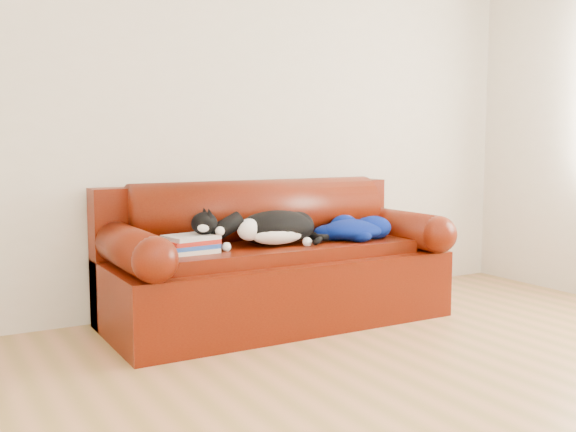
# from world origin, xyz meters

# --- Properties ---
(ground) EXTENTS (4.50, 4.50, 0.00)m
(ground) POSITION_xyz_m (0.00, 0.00, 0.00)
(ground) COLOR olive
(ground) RESTS_ON ground
(room_shell) EXTENTS (4.52, 4.02, 2.61)m
(room_shell) POSITION_xyz_m (0.12, 0.02, 1.67)
(room_shell) COLOR beige
(room_shell) RESTS_ON ground
(sofa_base) EXTENTS (2.10, 0.90, 0.50)m
(sofa_base) POSITION_xyz_m (-0.04, 1.49, 0.24)
(sofa_base) COLOR #3E0902
(sofa_base) RESTS_ON ground
(sofa_back) EXTENTS (2.10, 1.01, 0.88)m
(sofa_back) POSITION_xyz_m (-0.04, 1.74, 0.54)
(sofa_back) COLOR #3E0902
(sofa_back) RESTS_ON ground
(book_stack) EXTENTS (0.31, 0.26, 0.10)m
(book_stack) POSITION_xyz_m (-0.64, 1.42, 0.55)
(book_stack) COLOR silver
(book_stack) RESTS_ON sofa_base
(cat) EXTENTS (0.74, 0.29, 0.27)m
(cat) POSITION_xyz_m (-0.09, 1.40, 0.60)
(cat) COLOR black
(cat) RESTS_ON sofa_base
(blanket) EXTENTS (0.54, 0.43, 0.15)m
(blanket) POSITION_xyz_m (0.47, 1.40, 0.57)
(blanket) COLOR #02134B
(blanket) RESTS_ON sofa_base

